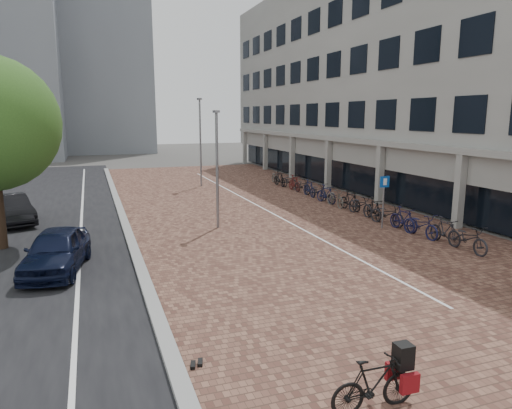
% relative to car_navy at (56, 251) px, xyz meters
% --- Properties ---
extents(ground, '(140.00, 140.00, 0.00)m').
position_rel_car_navy_xyz_m(ground, '(7.63, -3.78, -0.69)').
color(ground, '#474442').
rests_on(ground, ground).
extents(plaza_brick, '(14.50, 42.00, 0.04)m').
position_rel_car_navy_xyz_m(plaza_brick, '(9.63, 8.22, -0.68)').
color(plaza_brick, brown).
rests_on(plaza_brick, ground).
extents(street_asphalt, '(8.00, 50.00, 0.03)m').
position_rel_car_navy_xyz_m(street_asphalt, '(-1.37, 8.22, -0.69)').
color(street_asphalt, black).
rests_on(street_asphalt, ground).
extents(curb, '(0.35, 42.00, 0.14)m').
position_rel_car_navy_xyz_m(curb, '(2.53, 8.22, -0.62)').
color(curb, gray).
rests_on(curb, ground).
extents(lane_line, '(0.12, 44.00, 0.00)m').
position_rel_car_navy_xyz_m(lane_line, '(0.63, 8.22, -0.67)').
color(lane_line, white).
rests_on(lane_line, street_asphalt).
extents(parking_line, '(0.10, 30.00, 0.00)m').
position_rel_car_navy_xyz_m(parking_line, '(9.83, 8.22, -0.66)').
color(parking_line, white).
rests_on(parking_line, plaza_brick).
extents(office_building, '(8.40, 40.00, 15.00)m').
position_rel_car_navy_xyz_m(office_building, '(20.60, 12.22, 7.75)').
color(office_building, '#999994').
rests_on(office_building, ground).
extents(bg_towers, '(33.00, 23.00, 32.00)m').
position_rel_car_navy_xyz_m(bg_towers, '(-6.71, 45.16, 13.27)').
color(bg_towers, gray).
rests_on(bg_towers, ground).
extents(car_navy, '(2.34, 4.30, 1.39)m').
position_rel_car_navy_xyz_m(car_navy, '(0.00, 0.00, 0.00)').
color(car_navy, black).
rests_on(car_navy, ground).
extents(car_dark, '(2.64, 4.32, 1.35)m').
position_rel_car_navy_xyz_m(car_dark, '(-2.40, 7.99, -0.02)').
color(car_dark, black).
rests_on(car_dark, ground).
extents(hero_bike, '(1.63, 0.50, 1.14)m').
position_rel_car_navy_xyz_m(hero_bike, '(5.50, -9.65, -0.19)').
color(hero_bike, black).
rests_on(hero_bike, ground).
extents(shoes, '(0.41, 0.37, 0.09)m').
position_rel_car_navy_xyz_m(shoes, '(2.97, -7.26, -0.65)').
color(shoes, black).
rests_on(shoes, ground).
extents(parking_sign, '(0.49, 0.11, 2.36)m').
position_rel_car_navy_xyz_m(parking_sign, '(13.27, 1.29, 0.88)').
color(parking_sign, slate).
rests_on(parking_sign, ground).
extents(lamp_near, '(0.12, 0.12, 5.13)m').
position_rel_car_navy_xyz_m(lamp_near, '(6.42, 3.89, 1.87)').
color(lamp_near, gray).
rests_on(lamp_near, ground).
extents(lamp_far, '(0.12, 0.12, 6.06)m').
position_rel_car_navy_xyz_m(lamp_far, '(8.52, 16.17, 2.34)').
color(lamp_far, slate).
rests_on(lamp_far, ground).
extents(bike_row, '(1.26, 20.42, 1.05)m').
position_rel_car_navy_xyz_m(bike_row, '(13.94, 6.42, -0.17)').
color(bike_row, black).
rests_on(bike_row, ground).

